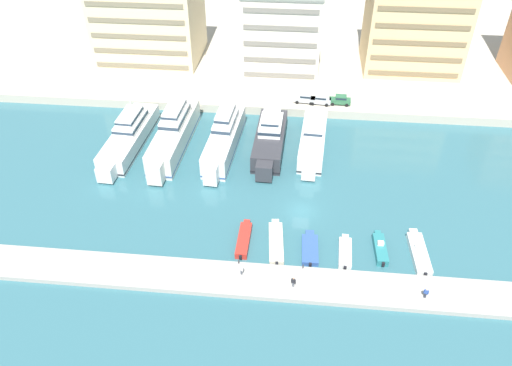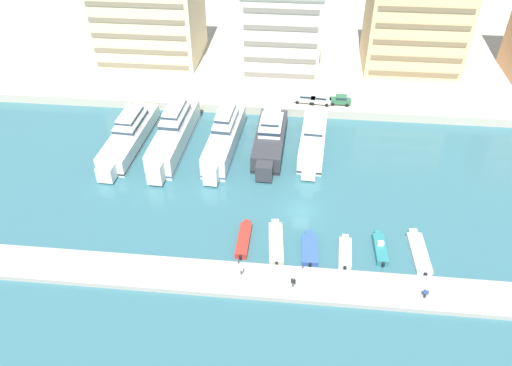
# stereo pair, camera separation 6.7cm
# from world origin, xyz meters

# --- Properties ---
(ground_plane) EXTENTS (400.00, 400.00, 0.00)m
(ground_plane) POSITION_xyz_m (0.00, 0.00, 0.00)
(ground_plane) COLOR #336670
(quay_promenade) EXTENTS (180.00, 70.00, 1.68)m
(quay_promenade) POSITION_xyz_m (0.00, 62.39, 0.84)
(quay_promenade) COLOR #BCB29E
(quay_promenade) RESTS_ON ground
(pier_dock) EXTENTS (120.00, 5.51, 0.68)m
(pier_dock) POSITION_xyz_m (0.00, -14.49, 0.34)
(pier_dock) COLOR #A8A399
(pier_dock) RESTS_ON ground
(yacht_white_far_left) EXTENTS (5.91, 22.33, 7.32)m
(yacht_white_far_left) POSITION_xyz_m (-30.61, 14.85, 2.01)
(yacht_white_far_left) COLOR white
(yacht_white_far_left) RESTS_ON ground
(yacht_ivory_left) EXTENTS (5.41, 22.96, 8.79)m
(yacht_ivory_left) POSITION_xyz_m (-22.66, 15.20, 2.64)
(yacht_ivory_left) COLOR silver
(yacht_ivory_left) RESTS_ON ground
(yacht_white_mid_left) EXTENTS (5.30, 21.19, 8.73)m
(yacht_white_mid_left) POSITION_xyz_m (-13.80, 14.98, 2.57)
(yacht_white_mid_left) COLOR white
(yacht_white_mid_left) RESTS_ON ground
(yacht_charcoal_center_left) EXTENTS (5.30, 19.21, 7.69)m
(yacht_charcoal_center_left) POSITION_xyz_m (-5.98, 16.06, 2.16)
(yacht_charcoal_center_left) COLOR #333338
(yacht_charcoal_center_left) RESTS_ON ground
(yacht_white_center) EXTENTS (5.09, 19.20, 6.34)m
(yacht_white_center) POSITION_xyz_m (1.43, 16.81, 1.87)
(yacht_white_center) COLOR white
(yacht_white_center) RESTS_ON ground
(motorboat_red_far_left) EXTENTS (1.69, 7.35, 0.99)m
(motorboat_red_far_left) POSITION_xyz_m (-7.80, -7.35, 0.50)
(motorboat_red_far_left) COLOR red
(motorboat_red_far_left) RESTS_ON ground
(motorboat_cream_left) EXTENTS (2.57, 8.66, 1.27)m
(motorboat_cream_left) POSITION_xyz_m (-3.32, -7.41, 0.46)
(motorboat_cream_left) COLOR beige
(motorboat_cream_left) RESTS_ON ground
(motorboat_blue_mid_left) EXTENTS (2.31, 6.62, 0.81)m
(motorboat_blue_mid_left) POSITION_xyz_m (1.35, -8.11, 0.36)
(motorboat_blue_mid_left) COLOR #33569E
(motorboat_blue_mid_left) RESTS_ON ground
(motorboat_white_center_left) EXTENTS (1.93, 6.30, 1.36)m
(motorboat_white_center_left) POSITION_xyz_m (6.06, -8.46, 0.50)
(motorboat_white_center_left) COLOR white
(motorboat_white_center_left) RESTS_ON ground
(motorboat_teal_center) EXTENTS (1.71, 6.33, 1.54)m
(motorboat_teal_center) POSITION_xyz_m (10.82, -7.29, 0.54)
(motorboat_teal_center) COLOR teal
(motorboat_teal_center) RESTS_ON ground
(motorboat_white_center_right) EXTENTS (2.38, 8.54, 1.31)m
(motorboat_white_center_right) POSITION_xyz_m (15.95, -7.46, 0.46)
(motorboat_white_center_right) COLOR white
(motorboat_white_center_right) RESTS_ON ground
(car_silver_far_left) EXTENTS (4.24, 2.21, 1.80)m
(car_silver_far_left) POSITION_xyz_m (-0.26, 30.22, 2.66)
(car_silver_far_left) COLOR #B7BCC1
(car_silver_far_left) RESTS_ON quay_promenade
(car_silver_left) EXTENTS (4.23, 2.19, 1.80)m
(car_silver_left) POSITION_xyz_m (2.72, 29.92, 2.66)
(car_silver_left) COLOR #B7BCC1
(car_silver_left) RESTS_ON quay_promenade
(car_green_mid_left) EXTENTS (4.16, 2.04, 1.80)m
(car_green_mid_left) POSITION_xyz_m (6.52, 30.21, 2.66)
(car_green_mid_left) COLOR #2D6642
(car_green_mid_left) RESTS_ON quay_promenade
(apartment_block_far_left) EXTENTS (22.13, 17.71, 18.58)m
(apartment_block_far_left) POSITION_xyz_m (-35.07, 48.55, 10.01)
(apartment_block_far_left) COLOR beige
(apartment_block_far_left) RESTS_ON quay_promenade
(apartment_block_left) EXTENTS (16.17, 15.31, 18.96)m
(apartment_block_left) POSITION_xyz_m (-5.79, 45.77, 10.22)
(apartment_block_left) COLOR silver
(apartment_block_left) RESTS_ON quay_promenade
(apartment_block_mid_left) EXTENTS (20.25, 15.16, 22.39)m
(apartment_block_mid_left) POSITION_xyz_m (21.76, 48.94, 11.93)
(apartment_block_mid_left) COLOR #E0BC84
(apartment_block_mid_left) RESTS_ON quay_promenade
(pedestrian_near_edge) EXTENTS (0.54, 0.46, 1.68)m
(pedestrian_near_edge) POSITION_xyz_m (-7.34, -13.84, 1.68)
(pedestrian_near_edge) COLOR #4C515B
(pedestrian_near_edge) RESTS_ON pier_dock
(pedestrian_mid_deck) EXTENTS (0.58, 0.36, 1.59)m
(pedestrian_mid_deck) POSITION_xyz_m (15.36, -15.36, 1.63)
(pedestrian_mid_deck) COLOR #282D3D
(pedestrian_mid_deck) RESTS_ON pier_dock
(pedestrian_far_side) EXTENTS (0.59, 0.34, 1.60)m
(pedestrian_far_side) POSITION_xyz_m (-0.68, -15.21, 1.63)
(pedestrian_far_side) COLOR #4C515B
(pedestrian_far_side) RESTS_ON pier_dock
(bollard_west) EXTENTS (0.20, 0.20, 0.61)m
(bollard_west) POSITION_xyz_m (-7.91, -11.98, 1.01)
(bollard_west) COLOR #2D2D33
(bollard_west) RESTS_ON pier_dock
(bollard_west_mid) EXTENTS (0.20, 0.20, 0.61)m
(bollard_west_mid) POSITION_xyz_m (0.48, -11.98, 1.01)
(bollard_west_mid) COLOR #2D2D33
(bollard_west_mid) RESTS_ON pier_dock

